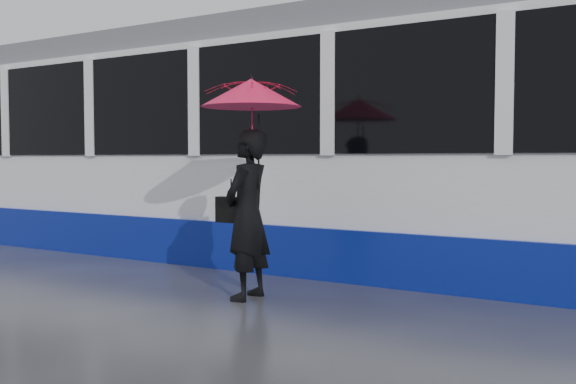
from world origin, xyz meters
The scene contains 6 objects.
ground centered at (0.00, 0.00, 0.00)m, with size 90.00×90.00×0.00m, color #28282D.
rails centered at (0.00, 2.50, 0.01)m, with size 34.00×1.51×0.02m.
tram centered at (0.77, 2.50, 1.64)m, with size 26.00×2.56×3.35m.
woman centered at (0.02, -0.02, 0.87)m, with size 0.64×0.42×1.74m, color black.
umbrella centered at (0.07, -0.02, 1.91)m, with size 1.10×1.10×1.18m.
handbag centered at (-0.20, 0.00, 0.91)m, with size 0.32×0.16×0.45m.
Camera 1 is at (3.77, -5.39, 1.45)m, focal length 40.00 mm.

